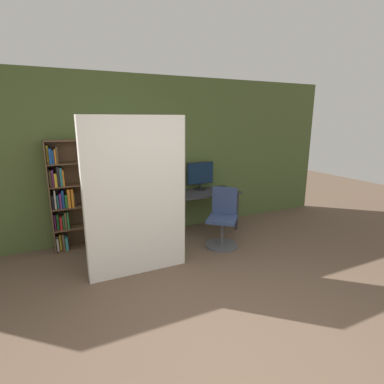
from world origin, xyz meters
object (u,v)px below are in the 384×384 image
at_px(monitor, 200,175).
at_px(mattress_near, 136,198).
at_px(bookshelf, 67,196).
at_px(office_chair, 223,223).

relative_size(monitor, mattress_near, 0.26).
height_order(bookshelf, mattress_near, mattress_near).
xyz_separation_m(bookshelf, mattress_near, (0.76, -1.19, 0.18)).
xyz_separation_m(monitor, office_chair, (-0.07, -0.93, -0.62)).
distance_m(monitor, bookshelf, 2.28).
distance_m(monitor, mattress_near, 1.92).
height_order(monitor, office_chair, monitor).
relative_size(monitor, office_chair, 0.57).
distance_m(monitor, office_chair, 1.12).
bearing_deg(bookshelf, monitor, -0.36).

